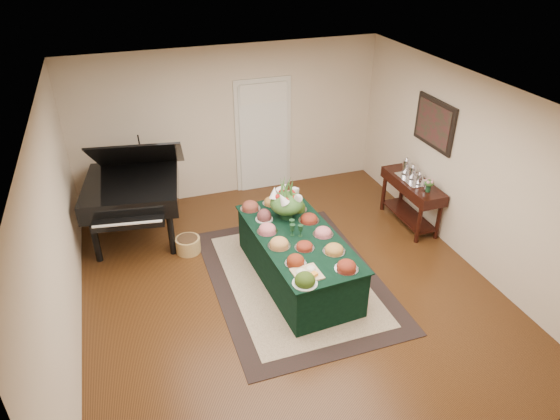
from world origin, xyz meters
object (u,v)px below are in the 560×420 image
object	(u,v)px
grand_piano	(133,189)
buffet_table	(297,258)
mahogany_sideboard	(412,191)
floral_centerpiece	(287,199)

from	to	relation	value
grand_piano	buffet_table	bearing A→B (deg)	-42.91
grand_piano	mahogany_sideboard	size ratio (longest dim) A/B	1.44
buffet_table	grand_piano	world-z (taller)	grand_piano
buffet_table	floral_centerpiece	size ratio (longest dim) A/B	4.60
buffet_table	grand_piano	size ratio (longest dim) A/B	1.23
buffet_table	mahogany_sideboard	xyz separation A→B (m)	(2.32, 0.81, 0.25)
mahogany_sideboard	floral_centerpiece	bearing A→B (deg)	-172.90
floral_centerpiece	mahogany_sideboard	size ratio (longest dim) A/B	0.38
buffet_table	floral_centerpiece	distance (m)	0.84
buffet_table	mahogany_sideboard	world-z (taller)	mahogany_sideboard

